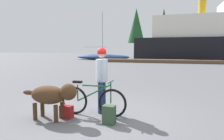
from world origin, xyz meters
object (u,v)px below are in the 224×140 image
at_px(bicycle, 92,101).
at_px(dog, 52,95).
at_px(backpack, 109,115).
at_px(sailboat_moored, 103,57).
at_px(ferry_boat, 223,39).
at_px(person_cyclist, 102,73).
at_px(handbag_pannier, 66,112).

relative_size(bicycle, dog, 1.21).
xyz_separation_m(backpack, sailboat_moored, (-9.43, 26.51, 0.26)).
bearing_deg(ferry_boat, person_cyclist, -107.92).
xyz_separation_m(person_cyclist, ferry_boat, (9.14, 28.25, 2.11)).
relative_size(backpack, ferry_boat, 0.02).
bearing_deg(backpack, ferry_boat, 73.34).
bearing_deg(person_cyclist, ferry_boat, 72.08).
distance_m(bicycle, dog, 1.01).
bearing_deg(handbag_pannier, ferry_boat, 71.25).
distance_m(person_cyclist, sailboat_moored, 27.25).
height_order(person_cyclist, sailboat_moored, sailboat_moored).
bearing_deg(person_cyclist, dog, -136.89).
bearing_deg(backpack, person_cyclist, 119.80).
distance_m(person_cyclist, handbag_pannier, 1.34).
xyz_separation_m(dog, backpack, (1.41, 0.11, -0.39)).
bearing_deg(person_cyclist, bicycle, -110.19).
bearing_deg(dog, handbag_pannier, 36.23).
height_order(person_cyclist, handbag_pannier, person_cyclist).
xyz_separation_m(person_cyclist, handbag_pannier, (-0.69, -0.70, -0.91)).
xyz_separation_m(bicycle, backpack, (0.58, -0.42, -0.18)).
height_order(dog, ferry_boat, ferry_boat).
bearing_deg(sailboat_moored, handbag_pannier, -72.59).
xyz_separation_m(dog, sailboat_moored, (-8.02, 26.62, -0.13)).
height_order(person_cyclist, backpack, person_cyclist).
relative_size(bicycle, backpack, 4.09).
distance_m(dog, handbag_pannier, 0.56).
bearing_deg(dog, ferry_boat, 70.89).
distance_m(bicycle, person_cyclist, 0.77).
relative_size(ferry_boat, sailboat_moored, 2.79).
bearing_deg(ferry_boat, sailboat_moored, -172.05).
relative_size(person_cyclist, handbag_pannier, 5.49).
relative_size(dog, handbag_pannier, 4.62).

